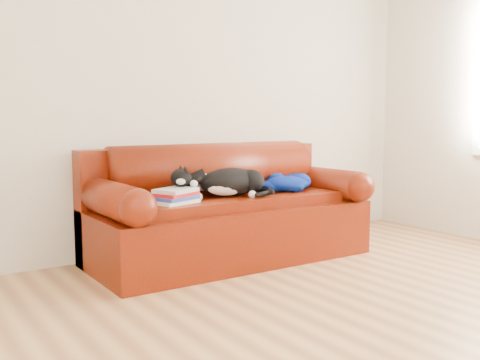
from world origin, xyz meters
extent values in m
plane|color=#8F5E39|center=(0.00, 0.00, 0.00)|extent=(4.50, 4.50, 0.00)
cube|color=beige|center=(0.00, 2.00, 1.30)|extent=(4.50, 0.02, 2.60)
cube|color=#390902|center=(0.02, 1.50, 0.21)|extent=(2.10, 0.90, 0.42)
cube|color=#390902|center=(0.02, 1.45, 0.45)|extent=(1.66, 0.62, 0.10)
cylinder|color=black|center=(-0.91, 1.17, 0.03)|extent=(0.06, 0.06, 0.05)
cylinder|color=black|center=(0.95, 1.17, 0.03)|extent=(0.06, 0.06, 0.05)
cylinder|color=black|center=(-0.91, 1.83, 0.03)|extent=(0.06, 0.06, 0.05)
cylinder|color=black|center=(0.95, 1.83, 0.03)|extent=(0.06, 0.06, 0.05)
cube|color=#390902|center=(0.02, 1.86, 0.42)|extent=(2.10, 0.18, 0.85)
cylinder|color=#390902|center=(0.02, 1.75, 0.68)|extent=(1.70, 0.40, 0.40)
cylinder|color=#390902|center=(-0.91, 1.50, 0.54)|extent=(0.24, 0.88, 0.24)
sphere|color=#390902|center=(-0.91, 1.06, 0.54)|extent=(0.24, 0.24, 0.24)
cylinder|color=#390902|center=(0.95, 1.50, 0.54)|extent=(0.24, 0.88, 0.24)
sphere|color=#390902|center=(0.95, 1.06, 0.54)|extent=(0.24, 0.24, 0.24)
cube|color=white|center=(-0.52, 1.35, 0.51)|extent=(0.34, 0.30, 0.02)
cube|color=white|center=(-0.52, 1.35, 0.51)|extent=(0.33, 0.28, 0.02)
cube|color=#1D3B9D|center=(-0.52, 1.35, 0.54)|extent=(0.34, 0.30, 0.02)
cube|color=white|center=(-0.52, 1.35, 0.54)|extent=(0.33, 0.28, 0.02)
cube|color=#A41219|center=(-0.52, 1.35, 0.56)|extent=(0.34, 0.30, 0.02)
cube|color=white|center=(-0.52, 1.35, 0.56)|extent=(0.32, 0.29, 0.02)
cube|color=silver|center=(-0.52, 1.35, 0.59)|extent=(0.33, 0.30, 0.02)
cube|color=white|center=(-0.52, 1.35, 0.59)|extent=(0.32, 0.29, 0.02)
ellipsoid|color=black|center=(-0.02, 1.43, 0.61)|extent=(0.58, 0.46, 0.21)
ellipsoid|color=silver|center=(-0.06, 1.38, 0.57)|extent=(0.39, 0.29, 0.13)
ellipsoid|color=silver|center=(-0.21, 1.48, 0.61)|extent=(0.19, 0.18, 0.13)
ellipsoid|color=black|center=(0.13, 1.37, 0.59)|extent=(0.28, 0.28, 0.18)
ellipsoid|color=black|center=(-0.32, 1.57, 0.67)|extent=(0.19, 0.19, 0.13)
ellipsoid|color=silver|center=(-0.34, 1.53, 0.65)|extent=(0.09, 0.08, 0.05)
sphere|color=#BF7272|center=(-0.36, 1.52, 0.66)|extent=(0.02, 0.02, 0.02)
cone|color=black|center=(-0.32, 1.53, 0.73)|extent=(0.07, 0.07, 0.06)
cone|color=black|center=(-0.29, 1.59, 0.73)|extent=(0.07, 0.07, 0.06)
cylinder|color=black|center=(0.21, 1.30, 0.53)|extent=(0.04, 0.18, 0.05)
sphere|color=silver|center=(-0.26, 1.48, 0.52)|extent=(0.05, 0.05, 0.05)
sphere|color=silver|center=(0.06, 1.26, 0.52)|extent=(0.05, 0.05, 0.05)
ellipsoid|color=#02144A|center=(0.52, 1.44, 0.56)|extent=(0.47, 0.46, 0.12)
ellipsoid|color=#02144A|center=(0.66, 1.45, 0.57)|extent=(0.29, 0.27, 0.14)
ellipsoid|color=#02144A|center=(0.41, 1.46, 0.55)|extent=(0.31, 0.33, 0.09)
ellipsoid|color=#02144A|center=(0.51, 1.56, 0.57)|extent=(0.24, 0.21, 0.14)
ellipsoid|color=#02144A|center=(0.53, 1.34, 0.55)|extent=(0.19, 0.20, 0.09)
ellipsoid|color=silver|center=(0.61, 1.41, 0.58)|extent=(0.17, 0.12, 0.04)
camera|label=1|loc=(-2.24, -2.06, 1.09)|focal=42.00mm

